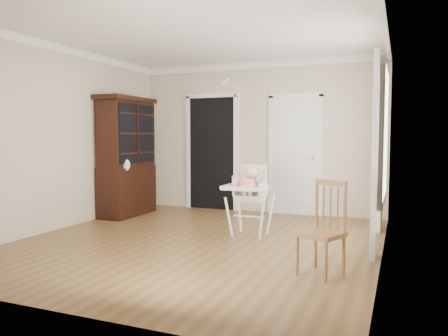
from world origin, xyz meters
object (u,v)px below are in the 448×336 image
at_px(china_cabinet, 127,157).
at_px(sippy_cup, 234,181).
at_px(high_chair, 250,191).
at_px(dining_chair, 322,231).
at_px(cake, 247,183).

bearing_deg(china_cabinet, sippy_cup, -19.67).
xyz_separation_m(high_chair, dining_chair, (1.22, -1.37, -0.18)).
distance_m(high_chair, sippy_cup, 0.27).
height_order(sippy_cup, dining_chair, dining_chair).
bearing_deg(china_cabinet, dining_chair, -29.06).
height_order(cake, dining_chair, dining_chair).
relative_size(high_chair, cake, 4.01).
xyz_separation_m(cake, china_cabinet, (-2.52, 0.93, 0.28)).
relative_size(sippy_cup, dining_chair, 0.19).
bearing_deg(cake, sippy_cup, 154.97).
bearing_deg(high_chair, dining_chair, -48.41).
bearing_deg(dining_chair, china_cabinet, 173.71).
bearing_deg(dining_chair, cake, 159.01).
bearing_deg(high_chair, sippy_cup, -143.76).
distance_m(sippy_cup, dining_chair, 1.90).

